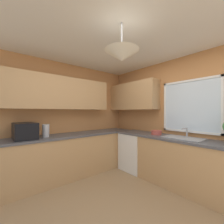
% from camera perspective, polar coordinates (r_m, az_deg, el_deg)
% --- Properties ---
extents(ground_plane, '(8.66, 8.66, 0.00)m').
position_cam_1_polar(ground_plane, '(2.31, 3.84, -37.06)').
color(ground_plane, '#997A56').
extents(room_shell, '(4.06, 3.62, 2.59)m').
position_cam_1_polar(room_shell, '(2.84, -0.21, 8.59)').
color(room_shell, '#C6844C').
rests_on(room_shell, ground_plane).
extents(counter_run_left, '(0.65, 3.23, 0.91)m').
position_cam_1_polar(counter_run_left, '(3.38, -16.73, -16.05)').
color(counter_run_left, tan).
rests_on(counter_run_left, ground_plane).
extents(counter_run_back, '(3.15, 0.65, 0.91)m').
position_cam_1_polar(counter_run_back, '(3.08, 27.74, -17.71)').
color(counter_run_back, tan).
rests_on(counter_run_back, ground_plane).
extents(dishwasher, '(0.60, 0.60, 0.86)m').
position_cam_1_polar(dishwasher, '(3.68, 9.22, -15.11)').
color(dishwasher, white).
rests_on(dishwasher, ground_plane).
extents(microwave, '(0.48, 0.36, 0.29)m').
position_cam_1_polar(microwave, '(3.05, -31.04, -6.39)').
color(microwave, black).
rests_on(microwave, counter_run_left).
extents(kettle, '(0.13, 0.13, 0.25)m').
position_cam_1_polar(kettle, '(3.10, -24.63, -6.69)').
color(kettle, '#B7B7BC').
rests_on(kettle, counter_run_left).
extents(sink_assembly, '(0.68, 0.40, 0.19)m').
position_cam_1_polar(sink_assembly, '(3.01, 26.25, -9.07)').
color(sink_assembly, '#9EA0A5').
rests_on(sink_assembly, counter_run_back).
extents(bowl, '(0.21, 0.21, 0.09)m').
position_cam_1_polar(bowl, '(3.27, 17.09, -7.73)').
color(bowl, '#B74C42').
rests_on(bowl, counter_run_back).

